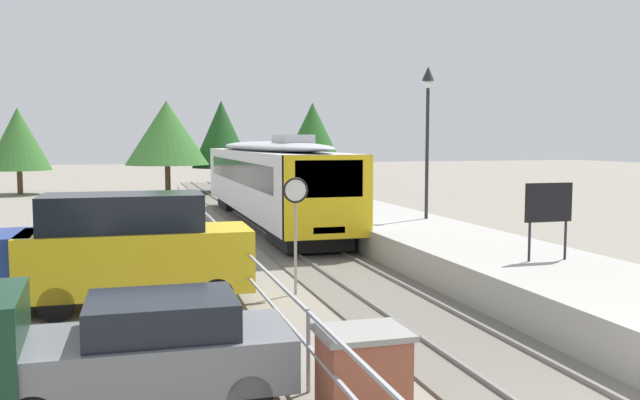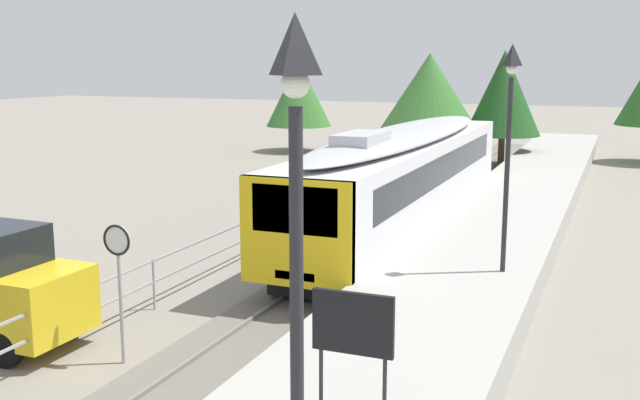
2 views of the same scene
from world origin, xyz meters
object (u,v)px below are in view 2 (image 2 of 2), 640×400
object	(u,v)px
commuter_train	(404,172)
platform_lamp_mid_platform	(510,116)
speed_limit_sign	(118,259)
platform_lamp_near_end	(296,212)
platform_notice_board	(353,327)

from	to	relation	value
commuter_train	platform_lamp_mid_platform	distance (m)	8.32
commuter_train	speed_limit_sign	size ratio (longest dim) A/B	6.58
platform_lamp_near_end	platform_notice_board	size ratio (longest dim) A/B	2.97
commuter_train	speed_limit_sign	distance (m)	13.10
platform_lamp_mid_platform	platform_notice_board	xyz separation A→B (m)	(-0.85, -8.30, -2.44)
platform_lamp_near_end	platform_notice_board	world-z (taller)	platform_lamp_near_end
platform_lamp_mid_platform	speed_limit_sign	distance (m)	9.29
platform_notice_board	speed_limit_sign	xyz separation A→B (m)	(-5.50, 2.00, -0.06)
platform_lamp_mid_platform	speed_limit_sign	world-z (taller)	platform_lamp_mid_platform
platform_lamp_near_end	speed_limit_sign	size ratio (longest dim) A/B	1.91
platform_notice_board	speed_limit_sign	world-z (taller)	speed_limit_sign
commuter_train	platform_lamp_mid_platform	xyz separation A→B (m)	(4.36, -6.64, 2.48)
platform_lamp_mid_platform	speed_limit_sign	xyz separation A→B (m)	(-6.35, -6.30, -2.50)
platform_notice_board	commuter_train	bearing A→B (deg)	103.20
commuter_train	platform_lamp_mid_platform	size ratio (longest dim) A/B	3.45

